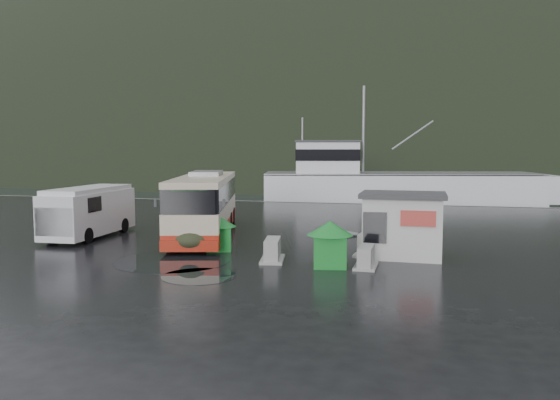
% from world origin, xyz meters
% --- Properties ---
extents(ground, '(160.00, 160.00, 0.00)m').
position_xyz_m(ground, '(0.00, 0.00, 0.00)').
color(ground, black).
rests_on(ground, ground).
extents(harbor_water, '(300.00, 180.00, 0.02)m').
position_xyz_m(harbor_water, '(0.00, 110.00, 0.00)').
color(harbor_water, black).
rests_on(harbor_water, ground).
extents(quay_edge, '(160.00, 0.60, 1.50)m').
position_xyz_m(quay_edge, '(0.00, 20.00, 0.00)').
color(quay_edge, '#999993').
rests_on(quay_edge, ground).
extents(headland, '(780.00, 540.00, 570.00)m').
position_xyz_m(headland, '(10.00, 250.00, 0.00)').
color(headland, black).
rests_on(headland, ground).
extents(coach_bus, '(5.34, 11.15, 3.05)m').
position_xyz_m(coach_bus, '(-1.92, 3.15, 0.00)').
color(coach_bus, '#C1AF92').
rests_on(coach_bus, ground).
extents(white_van, '(2.15, 5.74, 2.37)m').
position_xyz_m(white_van, '(-6.93, 1.23, 0.00)').
color(white_van, silver).
rests_on(white_van, ground).
extents(waste_bin_left, '(1.26, 1.26, 1.41)m').
position_xyz_m(waste_bin_left, '(0.10, -0.57, 0.00)').
color(waste_bin_left, '#167F29').
rests_on(waste_bin_left, ground).
extents(waste_bin_right, '(1.32, 1.32, 1.62)m').
position_xyz_m(waste_bin_right, '(4.92, -2.66, 0.00)').
color(waste_bin_right, '#167F29').
rests_on(waste_bin_right, ground).
extents(dome_tent, '(2.76, 3.34, 1.14)m').
position_xyz_m(dome_tent, '(-0.90, -0.83, 0.00)').
color(dome_tent, '#2B311D').
rests_on(dome_tent, ground).
extents(ticket_kiosk, '(3.21, 2.47, 2.46)m').
position_xyz_m(ticket_kiosk, '(7.37, -0.27, 0.00)').
color(ticket_kiosk, '#BBBBB6').
rests_on(ticket_kiosk, ground).
extents(jersey_barrier_a, '(1.07, 1.75, 0.82)m').
position_xyz_m(jersey_barrier_a, '(2.72, -2.13, 0.00)').
color(jersey_barrier_a, '#999993').
rests_on(jersey_barrier_a, ground).
extents(jersey_barrier_b, '(1.10, 1.86, 0.88)m').
position_xyz_m(jersey_barrier_b, '(6.09, -0.15, 0.00)').
color(jersey_barrier_b, '#999993').
rests_on(jersey_barrier_b, ground).
extents(jersey_barrier_c, '(0.80, 1.51, 0.74)m').
position_xyz_m(jersey_barrier_c, '(6.16, -2.48, 0.00)').
color(jersey_barrier_c, '#999993').
rests_on(jersey_barrier_c, ground).
extents(fishing_trawler, '(28.35, 11.18, 11.08)m').
position_xyz_m(fishing_trawler, '(6.88, 27.54, 0.00)').
color(fishing_trawler, silver).
rests_on(fishing_trawler, ground).
extents(puddles, '(8.40, 12.18, 0.01)m').
position_xyz_m(puddles, '(0.61, -1.73, 0.01)').
color(puddles, black).
rests_on(puddles, ground).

